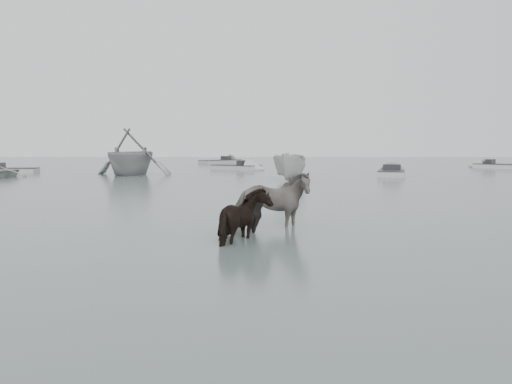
{
  "coord_description": "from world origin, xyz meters",
  "views": [
    {
      "loc": [
        -0.03,
        -12.87,
        2.2
      ],
      "look_at": [
        -0.05,
        0.76,
        1.0
      ],
      "focal_mm": 40.0,
      "sensor_mm": 36.0,
      "label": 1
    }
  ],
  "objects": [
    {
      "name": "pony_dark",
      "position": [
        -0.27,
        -0.32,
        0.72
      ],
      "size": [
        1.26,
        1.47,
        1.45
      ],
      "primitive_type": "imported",
      "rotation": [
        0.0,
        0.0,
        1.59
      ],
      "color": "black",
      "rests_on": "ground"
    },
    {
      "name": "boat_small",
      "position": [
        1.9,
        19.69,
        0.86
      ],
      "size": [
        2.6,
        4.72,
        1.72
      ],
      "primitive_type": "imported",
      "rotation": [
        0.0,
        0.0,
        -0.22
      ],
      "color": "#BBBAB5",
      "rests_on": "ground"
    },
    {
      "name": "skiff_star",
      "position": [
        20.01,
        34.5,
        0.38
      ],
      "size": [
        4.79,
        4.46,
        0.75
      ],
      "primitive_type": null,
      "rotation": [
        0.0,
        0.0,
        2.42
      ],
      "color": "beige",
      "rests_on": "ground"
    },
    {
      "name": "skiff_far",
      "position": [
        -3.72,
        44.97,
        0.38
      ],
      "size": [
        5.59,
        5.53,
        0.75
      ],
      "primitive_type": null,
      "rotation": [
        0.0,
        0.0,
        0.78
      ],
      "color": "#989A98",
      "rests_on": "ground"
    },
    {
      "name": "ground",
      "position": [
        0.0,
        0.0,
        0.0
      ],
      "size": [
        140.0,
        140.0,
        0.0
      ],
      "primitive_type": "plane",
      "color": "#52625F",
      "rests_on": "ground"
    },
    {
      "name": "pony_black",
      "position": [
        -0.22,
        0.78,
        0.61
      ],
      "size": [
        1.23,
        1.13,
        1.21
      ],
      "primitive_type": "imported",
      "rotation": [
        0.0,
        0.0,
        1.42
      ],
      "color": "black",
      "rests_on": "ground"
    },
    {
      "name": "skiff_port",
      "position": [
        8.61,
        23.57,
        0.38
      ],
      "size": [
        2.69,
        4.62,
        0.75
      ],
      "primitive_type": null,
      "rotation": [
        0.0,
        0.0,
        1.3
      ],
      "color": "#ADB0AD",
      "rests_on": "ground"
    },
    {
      "name": "skiff_mid",
      "position": [
        -1.67,
        32.19,
        0.38
      ],
      "size": [
        5.43,
        4.12,
        0.75
      ],
      "primitive_type": null,
      "rotation": [
        0.0,
        0.0,
        -0.54
      ],
      "color": "#AEB0AD",
      "rests_on": "ground"
    },
    {
      "name": "skiff_outer",
      "position": [
        -17.41,
        26.98,
        0.38
      ],
      "size": [
        5.38,
        2.08,
        0.75
      ],
      "primitive_type": null,
      "rotation": [
        0.0,
        0.0,
        3.23
      ],
      "color": "#A8A7A4",
      "rests_on": "ground"
    },
    {
      "name": "rowboat_trail",
      "position": [
        -8.4,
        25.02,
        1.61
      ],
      "size": [
        6.58,
        7.2,
        3.23
      ],
      "primitive_type": "imported",
      "rotation": [
        0.0,
        0.0,
        2.9
      ],
      "color": "#999B99",
      "rests_on": "ground"
    },
    {
      "name": "pony_pinto",
      "position": [
        0.34,
        1.82,
        0.88
      ],
      "size": [
        2.21,
        1.28,
        1.76
      ],
      "primitive_type": "imported",
      "rotation": [
        0.0,
        0.0,
        1.41
      ],
      "color": "black",
      "rests_on": "ground"
    }
  ]
}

